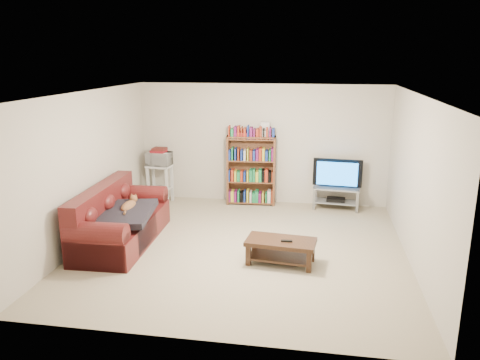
% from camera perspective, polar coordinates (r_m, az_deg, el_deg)
% --- Properties ---
extents(floor, '(5.00, 5.00, 0.00)m').
position_cam_1_polar(floor, '(7.42, 0.26, -8.31)').
color(floor, '#BBAC8B').
rests_on(floor, ground).
extents(ceiling, '(5.00, 5.00, 0.00)m').
position_cam_1_polar(ceiling, '(6.84, 0.28, 10.51)').
color(ceiling, white).
rests_on(ceiling, ground).
extents(wall_back, '(5.00, 0.00, 5.00)m').
position_cam_1_polar(wall_back, '(9.45, 2.70, 4.38)').
color(wall_back, beige).
rests_on(wall_back, ground).
extents(wall_front, '(5.00, 0.00, 5.00)m').
position_cam_1_polar(wall_front, '(4.69, -4.65, -6.69)').
color(wall_front, beige).
rests_on(wall_front, ground).
extents(wall_left, '(0.00, 5.00, 5.00)m').
position_cam_1_polar(wall_left, '(7.82, -18.14, 1.42)').
color(wall_left, beige).
rests_on(wall_left, ground).
extents(wall_right, '(0.00, 5.00, 5.00)m').
position_cam_1_polar(wall_right, '(7.09, 20.64, -0.15)').
color(wall_right, beige).
rests_on(wall_right, ground).
extents(sofa, '(1.00, 2.19, 0.92)m').
position_cam_1_polar(sofa, '(7.78, -14.71, -5.12)').
color(sofa, '#561616').
rests_on(sofa, floor).
extents(blanket, '(0.96, 1.17, 0.19)m').
position_cam_1_polar(blanket, '(7.52, -13.93, -4.02)').
color(blanket, black).
rests_on(blanket, sofa).
extents(cat, '(0.26, 0.60, 0.18)m').
position_cam_1_polar(cat, '(7.67, -13.43, -3.13)').
color(cat, brown).
rests_on(cat, sofa).
extents(coffee_table, '(1.04, 0.59, 0.36)m').
position_cam_1_polar(coffee_table, '(6.85, 4.99, -8.14)').
color(coffee_table, '#341F12').
rests_on(coffee_table, floor).
extents(remote, '(0.16, 0.05, 0.02)m').
position_cam_1_polar(remote, '(6.74, 5.71, -7.41)').
color(remote, black).
rests_on(remote, coffee_table).
extents(tv_stand, '(0.91, 0.47, 0.44)m').
position_cam_1_polar(tv_stand, '(9.35, 11.64, -1.70)').
color(tv_stand, '#999EA3').
rests_on(tv_stand, floor).
extents(television, '(0.95, 0.21, 0.55)m').
position_cam_1_polar(television, '(9.25, 11.77, 0.75)').
color(television, black).
rests_on(television, tv_stand).
extents(dvd_player, '(0.37, 0.28, 0.06)m').
position_cam_1_polar(dvd_player, '(9.38, 11.60, -2.34)').
color(dvd_player, black).
rests_on(dvd_player, tv_stand).
extents(bookshelf, '(0.98, 0.36, 1.40)m').
position_cam_1_polar(bookshelf, '(9.38, 1.37, 1.31)').
color(bookshelf, brown).
rests_on(bookshelf, floor).
extents(shelf_clutter, '(0.71, 0.25, 0.28)m').
position_cam_1_polar(shelf_clutter, '(9.24, 2.01, 6.02)').
color(shelf_clutter, silver).
rests_on(shelf_clutter, bookshelf).
extents(microwave_stand, '(0.52, 0.40, 0.78)m').
position_cam_1_polar(microwave_stand, '(9.69, -9.73, 0.19)').
color(microwave_stand, silver).
rests_on(microwave_stand, floor).
extents(microwave, '(0.51, 0.37, 0.27)m').
position_cam_1_polar(microwave, '(9.59, -9.84, 2.58)').
color(microwave, silver).
rests_on(microwave, microwave_stand).
extents(game_boxes, '(0.30, 0.27, 0.05)m').
position_cam_1_polar(game_boxes, '(9.56, -9.88, 3.50)').
color(game_boxes, maroon).
rests_on(game_boxes, microwave).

